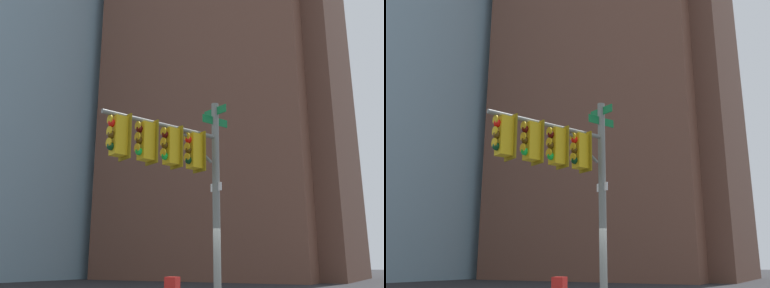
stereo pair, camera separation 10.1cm
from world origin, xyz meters
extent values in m
cylinder|color=slate|center=(0.32, -0.03, 3.12)|extent=(0.22, 0.22, 6.25)
cylinder|color=slate|center=(1.04, 1.71, 5.19)|extent=(1.54, 3.52, 0.12)
cylinder|color=slate|center=(0.58, 0.59, 4.74)|extent=(0.47, 0.99, 0.75)
cube|color=#0F6B33|center=(0.32, -0.03, 6.00)|extent=(0.90, 0.39, 0.24)
cube|color=#0F6B33|center=(0.32, -0.03, 5.70)|extent=(0.40, 0.92, 0.24)
cube|color=white|center=(0.32, -0.03, 3.69)|extent=(0.43, 0.20, 0.24)
cube|color=gold|center=(0.64, 0.72, 4.63)|extent=(0.44, 0.44, 1.00)
cube|color=#7D640C|center=(0.56, 0.55, 4.63)|extent=(0.52, 0.24, 1.16)
sphere|color=red|center=(0.71, 0.91, 4.93)|extent=(0.20, 0.20, 0.20)
cylinder|color=gold|center=(0.74, 0.97, 5.02)|extent=(0.23, 0.12, 0.23)
sphere|color=#4C330A|center=(0.71, 0.91, 4.63)|extent=(0.20, 0.20, 0.20)
cylinder|color=gold|center=(0.74, 0.97, 4.72)|extent=(0.23, 0.12, 0.23)
sphere|color=#0A3819|center=(0.71, 0.91, 4.33)|extent=(0.20, 0.20, 0.20)
cylinder|color=gold|center=(0.74, 0.97, 4.42)|extent=(0.23, 0.12, 0.23)
cube|color=gold|center=(0.95, 1.48, 4.63)|extent=(0.44, 0.44, 1.00)
cube|color=#7D640C|center=(0.87, 1.30, 4.63)|extent=(0.52, 0.24, 1.16)
sphere|color=#470A07|center=(1.02, 1.67, 4.93)|extent=(0.20, 0.20, 0.20)
cylinder|color=gold|center=(1.05, 1.73, 5.02)|extent=(0.23, 0.12, 0.23)
sphere|color=#4C330A|center=(1.02, 1.67, 4.63)|extent=(0.20, 0.20, 0.20)
cylinder|color=gold|center=(1.05, 1.73, 4.72)|extent=(0.23, 0.12, 0.23)
sphere|color=green|center=(1.02, 1.67, 4.33)|extent=(0.20, 0.20, 0.20)
cylinder|color=gold|center=(1.05, 1.73, 4.42)|extent=(0.23, 0.12, 0.23)
cube|color=gold|center=(1.26, 2.23, 4.63)|extent=(0.44, 0.44, 1.00)
cube|color=#7D640C|center=(1.18, 2.06, 4.63)|extent=(0.52, 0.24, 1.16)
sphere|color=#470A07|center=(1.34, 2.42, 4.93)|extent=(0.20, 0.20, 0.20)
cylinder|color=gold|center=(1.36, 2.48, 5.02)|extent=(0.23, 0.12, 0.23)
sphere|color=#4C330A|center=(1.34, 2.42, 4.63)|extent=(0.20, 0.20, 0.20)
cylinder|color=gold|center=(1.36, 2.48, 4.72)|extent=(0.23, 0.12, 0.23)
sphere|color=green|center=(1.34, 2.42, 4.33)|extent=(0.20, 0.20, 0.20)
cylinder|color=gold|center=(1.36, 2.48, 4.42)|extent=(0.23, 0.12, 0.23)
cube|color=gold|center=(1.57, 2.99, 4.63)|extent=(0.44, 0.44, 1.00)
cube|color=#7D640C|center=(1.50, 2.82, 4.63)|extent=(0.52, 0.24, 1.16)
sphere|color=red|center=(1.65, 3.18, 4.93)|extent=(0.20, 0.20, 0.20)
cylinder|color=gold|center=(1.67, 3.24, 5.02)|extent=(0.23, 0.12, 0.23)
sphere|color=#4C330A|center=(1.65, 3.18, 4.63)|extent=(0.20, 0.20, 0.20)
cylinder|color=gold|center=(1.67, 3.24, 4.72)|extent=(0.23, 0.12, 0.23)
sphere|color=#0A3819|center=(1.65, 3.18, 4.33)|extent=(0.20, 0.20, 0.20)
cylinder|color=gold|center=(1.67, 3.24, 4.42)|extent=(0.23, 0.12, 0.23)
cube|color=brown|center=(13.86, -31.73, 28.21)|extent=(21.18, 19.40, 56.43)
cube|color=brown|center=(9.48, -32.00, 20.10)|extent=(16.59, 14.12, 40.21)
camera|label=1|loc=(-5.09, 11.35, 1.57)|focal=40.98mm
camera|label=2|loc=(-5.18, 11.30, 1.57)|focal=40.98mm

